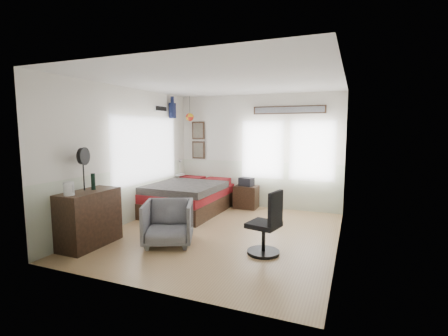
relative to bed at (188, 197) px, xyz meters
The scene contains 12 objects.
ground_plane 1.79m from the bed, 42.14° to the right, with size 4.00×4.50×0.01m, color #AD8255.
room_shell 2.03m from the bed, 38.97° to the right, with size 4.02×4.52×2.71m.
wall_decor 1.94m from the bed, 75.91° to the left, with size 3.55×1.32×1.44m.
bed is the anchor object (origin of this frame).
dresser 2.57m from the bed, 99.87° to the right, with size 0.48×1.00×0.90m, color black.
armchair 2.12m from the bed, 70.44° to the right, with size 0.77×0.79×0.72m, color slate.
nightstand 1.40m from the bed, 36.75° to the left, with size 0.54×0.43×0.54m, color black.
task_chair 2.96m from the bed, 38.23° to the right, with size 0.52×0.52×0.98m.
kettle 3.01m from the bed, 98.51° to the right, with size 0.18×0.15×0.20m.
bottle 2.55m from the bed, 100.39° to the right, with size 0.07×0.07×0.27m, color black.
stand_fan 2.79m from the bed, 101.80° to the right, with size 0.14×0.28×0.70m.
black_bag 1.43m from the bed, 36.75° to the left, with size 0.33×0.22×0.20m, color black.
Camera 1 is at (2.20, -5.26, 1.88)m, focal length 26.00 mm.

